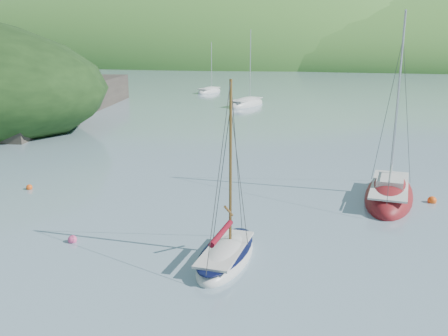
% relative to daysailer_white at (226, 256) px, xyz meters
% --- Properties ---
extents(ground, '(700.00, 700.00, 0.00)m').
position_rel_daysailer_white_xyz_m(ground, '(-2.03, -0.99, -0.20)').
color(ground, gray).
rests_on(ground, ground).
extents(shoreline_hills, '(690.00, 135.00, 56.00)m').
position_rel_daysailer_white_xyz_m(shoreline_hills, '(-11.69, 171.44, -0.20)').
color(shoreline_hills, '#3A732C').
rests_on(shoreline_hills, ground).
extents(daysailer_white, '(2.13, 5.32, 8.07)m').
position_rel_daysailer_white_xyz_m(daysailer_white, '(0.00, 0.00, 0.00)').
color(daysailer_white, silver).
rests_on(daysailer_white, ground).
extents(sloop_red, '(3.33, 7.95, 11.46)m').
position_rel_daysailer_white_xyz_m(sloop_red, '(7.01, 10.30, 0.02)').
color(sloop_red, maroon).
rests_on(sloop_red, ground).
extents(distant_sloop_a, '(4.84, 8.04, 10.83)m').
position_rel_daysailer_white_xyz_m(distant_sloop_a, '(-9.72, 47.01, -0.01)').
color(distant_sloop_a, silver).
rests_on(distant_sloop_a, ground).
extents(distant_sloop_c, '(3.64, 6.55, 8.85)m').
position_rel_daysailer_white_xyz_m(distant_sloop_c, '(-19.21, 61.13, -0.04)').
color(distant_sloop_c, silver).
rests_on(distant_sloop_c, ground).
extents(mooring_buoys, '(26.27, 12.27, 0.50)m').
position_rel_daysailer_white_xyz_m(mooring_buoys, '(2.44, 3.19, -0.08)').
color(mooring_buoys, '#DBEE1F').
rests_on(mooring_buoys, ground).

